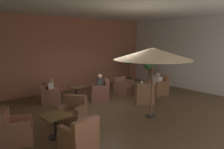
{
  "coord_description": "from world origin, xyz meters",
  "views": [
    {
      "loc": [
        -5.28,
        -6.05,
        2.68
      ],
      "look_at": [
        0.0,
        0.41,
        1.29
      ],
      "focal_mm": 34.83,
      "sensor_mm": 36.0,
      "label": 1
    }
  ],
  "objects": [
    {
      "name": "cafe_table_front_left",
      "position": [
        1.96,
        0.69,
        0.49
      ],
      "size": [
        0.76,
        0.76,
        0.64
      ],
      "color": "black",
      "rests_on": "ground_plane"
    },
    {
      "name": "potted_tree_left_corner",
      "position": [
        3.92,
        1.91,
        1.18
      ],
      "size": [
        0.76,
        0.76,
        1.71
      ],
      "color": "silver",
      "rests_on": "ground_plane"
    },
    {
      "name": "ceiling_slab",
      "position": [
        0.0,
        0.0,
        3.75
      ],
      "size": [
        10.11,
        8.12,
        0.06
      ],
      "primitive_type": "cube",
      "color": "silver",
      "rests_on": "wall_back_brick"
    },
    {
      "name": "ground_plane",
      "position": [
        0.0,
        0.0,
        -0.01
      ],
      "size": [
        10.11,
        8.12,
        0.02
      ],
      "primitive_type": "cube",
      "color": "#503D26"
    },
    {
      "name": "patron_with_friend",
      "position": [
        0.19,
        1.47,
        0.77
      ],
      "size": [
        0.37,
        0.41,
        0.69
      ],
      "color": "#3B3F3A",
      "rests_on": "ground_plane"
    },
    {
      "name": "patron_by_window",
      "position": [
        2.93,
        0.49,
        0.71
      ],
      "size": [
        0.32,
        0.42,
        0.6
      ],
      "color": "silver",
      "rests_on": "ground_plane"
    },
    {
      "name": "armchair_mid_center_north",
      "position": [
        -1.65,
        2.5,
        0.3
      ],
      "size": [
        1.03,
        1.02,
        0.77
      ],
      "color": "#915645",
      "rests_on": "ground_plane"
    },
    {
      "name": "armchair_front_left_east",
      "position": [
        2.97,
        0.49,
        0.33
      ],
      "size": [
        0.91,
        0.91,
        0.9
      ],
      "color": "brown",
      "rests_on": "ground_plane"
    },
    {
      "name": "wall_right_plain",
      "position": [
        5.01,
        0.0,
        1.86
      ],
      "size": [
        0.08,
        8.12,
        3.72
      ],
      "primitive_type": "cube",
      "color": "silver",
      "rests_on": "ground_plane"
    },
    {
      "name": "cafe_table_mid_center",
      "position": [
        -0.68,
        2.03,
        0.48
      ],
      "size": [
        0.67,
        0.67,
        0.64
      ],
      "color": "black",
      "rests_on": "ground_plane"
    },
    {
      "name": "armchair_mid_center_east",
      "position": [
        0.23,
        1.45,
        0.34
      ],
      "size": [
        1.04,
        1.03,
        0.91
      ],
      "color": "brown",
      "rests_on": "ground_plane"
    },
    {
      "name": "armchair_front_right_east",
      "position": [
        -3.86,
        -0.38,
        0.33
      ],
      "size": [
        0.97,
        0.93,
        0.92
      ],
      "color": "brown",
      "rests_on": "ground_plane"
    },
    {
      "name": "patio_umbrella_tall_red",
      "position": [
        0.3,
        -1.35,
        2.17
      ],
      "size": [
        2.6,
        2.6,
        2.38
      ],
      "color": "#2D2D2D",
      "rests_on": "ground_plane"
    },
    {
      "name": "potted_tree_mid_left",
      "position": [
        3.49,
        3.13,
        1.25
      ],
      "size": [
        0.61,
        0.61,
        1.79
      ],
      "color": "#3A322B",
      "rests_on": "ground_plane"
    },
    {
      "name": "patron_blue_shirt",
      "position": [
        -1.61,
        2.49,
        0.67
      ],
      "size": [
        0.35,
        0.43,
        0.62
      ],
      "color": "silver",
      "rests_on": "ground_plane"
    },
    {
      "name": "iced_drink_cup",
      "position": [
        2.02,
        0.69,
        0.69
      ],
      "size": [
        0.08,
        0.08,
        0.11
      ],
      "primitive_type": "cylinder",
      "color": "white",
      "rests_on": "cafe_table_front_left"
    },
    {
      "name": "armchair_front_right_north",
      "position": [
        -2.11,
        -0.19,
        0.32
      ],
      "size": [
        1.01,
        1.02,
        0.88
      ],
      "color": "brown",
      "rests_on": "ground_plane"
    },
    {
      "name": "cafe_table_front_right",
      "position": [
        -2.93,
        -0.75,
        0.48
      ],
      "size": [
        0.76,
        0.76,
        0.64
      ],
      "color": "black",
      "rests_on": "ground_plane"
    },
    {
      "name": "armchair_front_left_south",
      "position": [
        1.8,
        1.7,
        0.3
      ],
      "size": [
        0.89,
        0.87,
        0.78
      ],
      "color": "#895747",
      "rests_on": "ground_plane"
    },
    {
      "name": "armchair_front_left_north",
      "position": [
        1.33,
        -0.12,
        0.31
      ],
      "size": [
        1.01,
        1.01,
        0.85
      ],
      "color": "#926042",
      "rests_on": "ground_plane"
    },
    {
      "name": "wall_back_brick",
      "position": [
        0.0,
        4.02,
        1.86
      ],
      "size": [
        10.11,
        0.08,
        3.72
      ],
      "primitive_type": "cube",
      "color": "#AA634B",
      "rests_on": "ground_plane"
    },
    {
      "name": "armchair_front_right_south",
      "position": [
        -2.77,
        -1.73,
        0.31
      ],
      "size": [
        0.85,
        0.84,
        0.84
      ],
      "color": "brown",
      "rests_on": "ground_plane"
    }
  ]
}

